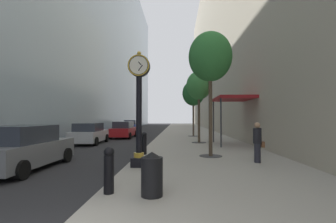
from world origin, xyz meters
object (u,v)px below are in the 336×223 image
trash_bin (152,173)px  car_red_near (124,130)px  street_tree_mid_far (193,94)px  pedestrian_walking (257,141)px  street_tree_near (210,58)px  car_blue_mid (132,126)px  street_tree_mid_near (199,86)px  car_grey_trailing (25,148)px  bollard_nearest (109,169)px  bollard_third (144,143)px  car_silver_far (89,134)px  street_clock (139,103)px

trash_bin → car_red_near: (-4.73, 18.10, 0.11)m
street_tree_mid_far → pedestrian_walking: (1.73, -14.32, -3.43)m
street_tree_near → car_blue_mid: size_ratio=1.28×
street_tree_mid_near → trash_bin: 13.14m
car_red_near → trash_bin: bearing=-75.4°
car_grey_trailing → bollard_nearest: bearing=-37.2°
bollard_third → car_red_near: 12.17m
pedestrian_walking → bollard_third: bearing=157.9°
car_blue_mid → car_silver_far: 17.95m
bollard_third → street_tree_mid_far: street_tree_mid_far is taller
street_tree_near → pedestrian_walking: 4.59m
car_silver_far → car_blue_mid: bearing=90.5°
street_clock → street_tree_mid_far: bearing=78.6°
street_clock → car_grey_trailing: (-4.42, -0.09, -1.75)m
car_red_near → car_blue_mid: bearing=97.2°
street_tree_near → trash_bin: (-2.22, -6.05, -4.28)m
bollard_nearest → car_grey_trailing: size_ratio=0.25×
bollard_nearest → trash_bin: bearing=-8.3°
bollard_third → trash_bin: bearing=-80.5°
bollard_nearest → street_tree_mid_far: street_tree_mid_far is taller
car_blue_mid → bollard_third: bearing=-77.7°
street_tree_mid_near → pedestrian_walking: (1.73, -7.96, -3.36)m
bollard_third → car_red_near: bearing=107.4°
street_clock → pedestrian_walking: size_ratio=2.65×
bollard_nearest → car_grey_trailing: 5.28m
street_clock → car_grey_trailing: size_ratio=0.96×
street_tree_near → car_grey_trailing: (-7.50, -2.70, -4.13)m
street_tree_mid_near → street_clock: bearing=-109.0°
bollard_third → street_tree_mid_far: 13.24m
street_tree_mid_near → bollard_nearest: bearing=-105.1°
street_clock → car_red_near: bearing=104.8°
street_clock → car_silver_far: size_ratio=1.03×
street_tree_near → car_silver_far: (-8.36, 6.45, -4.18)m
car_grey_trailing → street_tree_mid_near: bearing=50.4°
car_silver_far → car_grey_trailing: (0.86, -9.15, 0.05)m
bollard_nearest → trash_bin: (1.08, -0.16, -0.06)m
street_tree_near → pedestrian_walking: (1.73, -1.60, -3.93)m
street_clock → bollard_third: street_clock is taller
trash_bin → pedestrian_walking: 5.95m
car_blue_mid → car_grey_trailing: car_grey_trailing is taller
street_clock → car_blue_mid: size_ratio=0.93×
bollard_third → street_tree_mid_near: (3.30, 5.92, 3.64)m
street_tree_mid_far → car_red_near: size_ratio=1.22×
bollard_third → car_grey_trailing: bearing=-143.2°
street_tree_mid_near → car_silver_far: (-8.36, 0.09, -3.61)m
car_grey_trailing → car_red_near: bearing=87.8°
street_clock → trash_bin: 4.03m
pedestrian_walking → car_blue_mid: size_ratio=0.35×
street_tree_mid_near → car_red_near: 9.67m
street_tree_mid_near → street_tree_mid_far: street_tree_mid_far is taller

